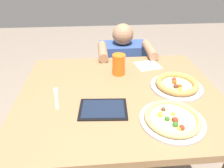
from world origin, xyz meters
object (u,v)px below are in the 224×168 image
fork (56,97)px  diner_seated (122,78)px  pizza_near (172,119)px  tablet (103,109)px  pizza_far (177,85)px  drink_cup_colored (119,65)px

fork → diner_seated: size_ratio=0.22×
fork → diner_seated: (0.47, 0.76, -0.34)m
pizza_near → diner_seated: (-0.10, 1.01, -0.36)m
pizza_near → tablet: (-0.32, 0.11, -0.01)m
diner_seated → pizza_far: bearing=-72.8°
diner_seated → drink_cup_colored: bearing=-100.2°
fork → tablet: (0.25, -0.13, 0.00)m
diner_seated → tablet: bearing=-103.4°
pizza_near → fork: 0.62m
drink_cup_colored → diner_seated: 0.68m
pizza_near → tablet: size_ratio=1.20×
pizza_near → pizza_far: (0.12, 0.28, 0.00)m
pizza_far → diner_seated: (-0.23, 0.73, -0.36)m
drink_cup_colored → fork: drink_cup_colored is taller
fork → pizza_far: bearing=3.3°
pizza_near → pizza_far: size_ratio=1.01×
tablet → fork: bearing=152.5°
drink_cup_colored → pizza_near: bearing=-67.8°
drink_cup_colored → pizza_far: bearing=-31.6°
pizza_near → fork: bearing=156.6°
pizza_far → drink_cup_colored: 0.38m
pizza_far → fork: (-0.69, -0.04, -0.02)m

